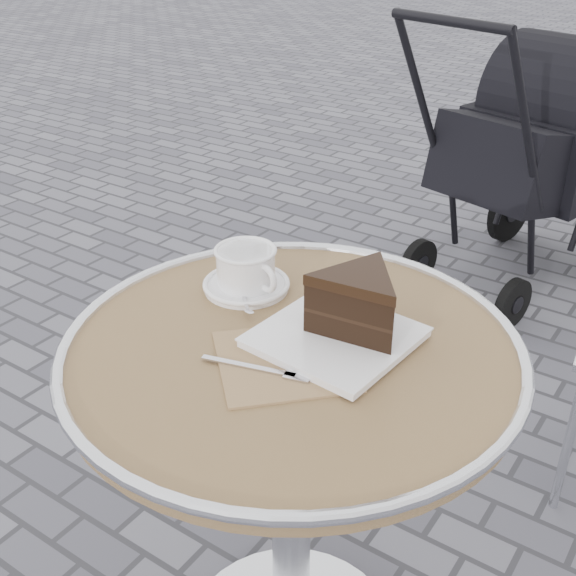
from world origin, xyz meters
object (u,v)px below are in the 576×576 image
Objects in this scene: cafe_table at (292,428)px; baby_stroller at (535,161)px; cake_plate_set at (351,311)px; cappuccino_set at (246,272)px.

cafe_table is 1.86m from baby_stroller.
cafe_table is at bearing -133.44° from cake_plate_set.
cappuccino_set is at bearing 148.10° from cafe_table.
cappuccino_set is at bearing 174.68° from cake_plate_set.
cake_plate_set is (0.23, -0.04, 0.02)m from cappuccino_set.
cafe_table is 4.63× the size of cappuccino_set.
cake_plate_set is at bearing -68.13° from baby_stroller.
cappuccino_set is 0.44× the size of cake_plate_set.
cake_plate_set is (0.07, 0.06, 0.22)m from cafe_table.
cafe_table is 2.05× the size of cake_plate_set.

